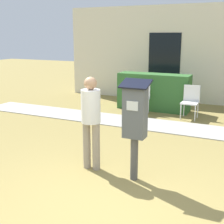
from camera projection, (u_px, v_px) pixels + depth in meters
The scene contains 8 objects.
ground_plane at pixel (108, 214), 3.99m from camera, with size 40.00×40.00×0.00m, color olive.
sidewalk at pixel (182, 128), 7.62m from camera, with size 12.00×1.10×0.02m.
building_facade at pixel (208, 55), 10.06m from camera, with size 10.00×0.26×3.20m.
parking_meter at pixel (135, 117), 4.72m from camera, with size 0.44×0.31×1.59m.
person_standing at pixel (91, 116), 5.14m from camera, with size 0.32×0.32×1.58m.
outdoor_chair_left at pixel (141, 96), 8.99m from camera, with size 0.44×0.44×0.90m.
outdoor_chair_middle at pixel (191, 99), 8.49m from camera, with size 0.44×0.44×0.90m.
hedge_row at pixel (154, 92), 9.44m from camera, with size 2.16×0.60×1.10m.
Camera 1 is at (1.56, -3.19, 2.24)m, focal length 50.00 mm.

